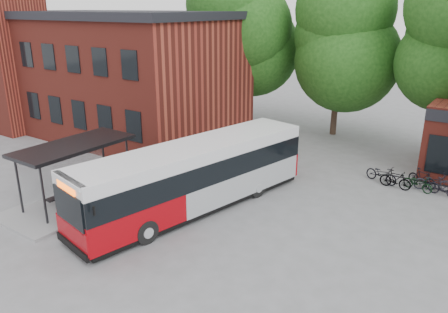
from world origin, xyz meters
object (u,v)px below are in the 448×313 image
Objects in this scene: city_bus at (195,177)px; bicycle_0 at (381,174)px; bus_shelter at (77,173)px; bicycle_2 at (418,183)px; bicycle_5 at (443,188)px; bicycle_3 at (422,178)px; bicycle_1 at (395,179)px; bicycle_4 at (433,182)px.

city_bus is 6.70× the size of bicycle_0.
bus_shelter is at bearing 151.61° from bicycle_0.
bicycle_5 reaches higher than bicycle_2.
bicycle_5 is at bearing -96.85° from bicycle_3.
bicycle_2 is (1.01, 0.36, -0.07)m from bicycle_1.
city_bus is (4.97, 2.59, 0.07)m from bus_shelter.
bus_shelter is 4.56× the size of bicycle_2.
bicycle_4 is 1.18× the size of bicycle_5.
bicycle_3 is at bearing -43.02° from bicycle_1.
bicycle_2 is (12.88, 10.53, -1.05)m from bus_shelter.
bicycle_0 is at bearing 130.61° from bicycle_3.
city_bus is 6.70× the size of bicycle_4.
bicycle_5 is (14.06, 10.48, -0.99)m from bus_shelter.
bicycle_3 is (1.07, 0.98, 0.00)m from bicycle_1.
bicycle_0 is 1.83m from bicycle_2.
bicycle_4 is at bearing 67.43° from bicycle_5.
bicycle_0 is 1.13× the size of bicycle_1.
bus_shelter is 15.67m from bicycle_1.
bicycle_1 is 1.04× the size of bicycle_2.
bicycle_1 reaches higher than bicycle_0.
bicycle_3 is 0.57m from bicycle_4.
bicycle_2 is 0.96× the size of bicycle_3.
bicycle_3 is 1.05× the size of bicycle_5.
bus_shelter reaches higher than bicycle_0.
bicycle_4 is (0.60, 0.43, 0.07)m from bicycle_2.
bus_shelter reaches higher than bicycle_1.
bicycle_1 is 1.05× the size of bicycle_5.
bicycle_1 is 2.20m from bicycle_5.
bicycle_2 is at bearing -161.49° from bicycle_3.
city_bus is 7.81× the size of bicycle_2.
bicycle_4 reaches higher than bicycle_5.
bus_shelter is 0.58× the size of city_bus.
bus_shelter reaches higher than bicycle_3.
bus_shelter is 4.40× the size of bicycle_3.
bicycle_3 is at bearing 76.66° from bicycle_5.
bicycle_3 is 1.29m from bicycle_5.
bicycle_3 is (7.98, 8.56, -1.04)m from city_bus.
bus_shelter is at bearing 155.05° from bicycle_3.
bicycle_5 is at bearing 36.71° from bus_shelter.
bus_shelter reaches higher than bicycle_2.
bus_shelter is at bearing 144.54° from bicycle_5.
bicycle_2 is at bearing 39.26° from bus_shelter.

